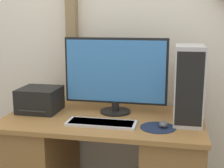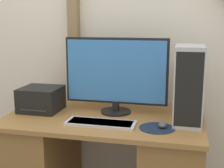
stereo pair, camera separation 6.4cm
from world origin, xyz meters
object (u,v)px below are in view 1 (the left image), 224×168
mouse (163,124)px  printer (40,100)px  monitor (115,74)px  keyboard (101,123)px  computer_tower (188,84)px

mouse → printer: (-0.90, 0.19, 0.06)m
monitor → printer: bearing=-172.0°
keyboard → computer_tower: 0.61m
keyboard → mouse: size_ratio=6.09×
printer → computer_tower: bearing=-1.9°
keyboard → mouse: (0.39, 0.02, 0.01)m
monitor → mouse: bearing=-36.9°
mouse → computer_tower: computer_tower is taller
mouse → monitor: bearing=143.1°
computer_tower → monitor: bearing=167.4°
monitor → computer_tower: monitor is taller
printer → keyboard: bearing=-22.0°
monitor → printer: monitor is taller
monitor → keyboard: size_ratio=1.65×
monitor → computer_tower: bearing=-12.6°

